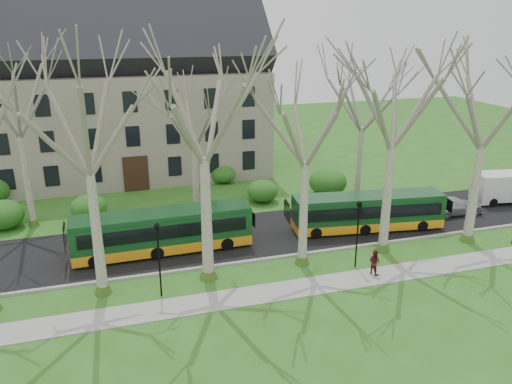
# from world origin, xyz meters

# --- Properties ---
(ground) EXTENTS (120.00, 120.00, 0.00)m
(ground) POSITION_xyz_m (0.00, 0.00, 0.00)
(ground) COLOR #335D1A
(ground) RESTS_ON ground
(sidewalk) EXTENTS (70.00, 2.00, 0.06)m
(sidewalk) POSITION_xyz_m (0.00, -2.50, 0.03)
(sidewalk) COLOR gray
(sidewalk) RESTS_ON ground
(road) EXTENTS (80.00, 8.00, 0.06)m
(road) POSITION_xyz_m (0.00, 5.50, 0.03)
(road) COLOR black
(road) RESTS_ON ground
(curb) EXTENTS (80.00, 0.25, 0.14)m
(curb) POSITION_xyz_m (0.00, 1.50, 0.07)
(curb) COLOR #A5A39E
(curb) RESTS_ON ground
(building) EXTENTS (26.50, 12.20, 16.00)m
(building) POSITION_xyz_m (-6.00, 24.00, 8.07)
(building) COLOR gray
(building) RESTS_ON ground
(tree_row_verge) EXTENTS (49.00, 7.00, 14.00)m
(tree_row_verge) POSITION_xyz_m (0.00, 0.30, 7.00)
(tree_row_verge) COLOR gray
(tree_row_verge) RESTS_ON ground
(tree_row_far) EXTENTS (33.00, 7.00, 12.00)m
(tree_row_far) POSITION_xyz_m (-1.33, 11.00, 6.00)
(tree_row_far) COLOR gray
(tree_row_far) RESTS_ON ground
(lamp_row) EXTENTS (36.22, 0.22, 4.30)m
(lamp_row) POSITION_xyz_m (-0.00, -1.00, 2.57)
(lamp_row) COLOR black
(lamp_row) RESTS_ON ground
(hedges) EXTENTS (30.60, 8.60, 2.00)m
(hedges) POSITION_xyz_m (-4.67, 14.00, 1.00)
(hedges) COLOR #285919
(hedges) RESTS_ON ground
(bus_lead) EXTENTS (11.57, 2.62, 2.88)m
(bus_lead) POSITION_xyz_m (-5.18, 4.59, 1.50)
(bus_lead) COLOR #12401C
(bus_lead) RESTS_ON road
(bus_follow) EXTENTS (11.13, 3.67, 2.73)m
(bus_follow) POSITION_xyz_m (9.54, 4.06, 1.43)
(bus_follow) COLOR #12401C
(bus_follow) RESTS_ON road
(sedan) EXTENTS (4.59, 1.88, 1.33)m
(sedan) POSITION_xyz_m (17.67, 4.81, 0.73)
(sedan) COLOR silver
(sedan) RESTS_ON road
(van_a) EXTENTS (6.06, 3.02, 2.53)m
(van_a) POSITION_xyz_m (23.72, 5.86, 1.32)
(van_a) COLOR silver
(van_a) RESTS_ON road
(pedestrian_b) EXTENTS (0.84, 0.92, 1.54)m
(pedestrian_b) POSITION_xyz_m (6.60, -2.21, 0.83)
(pedestrian_b) COLOR #521217
(pedestrian_b) RESTS_ON sidewalk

